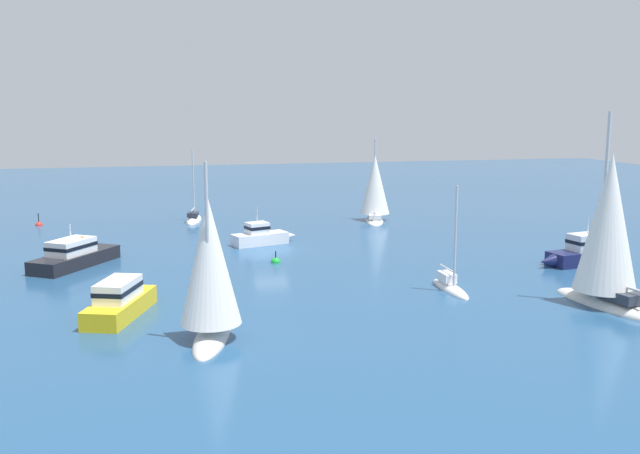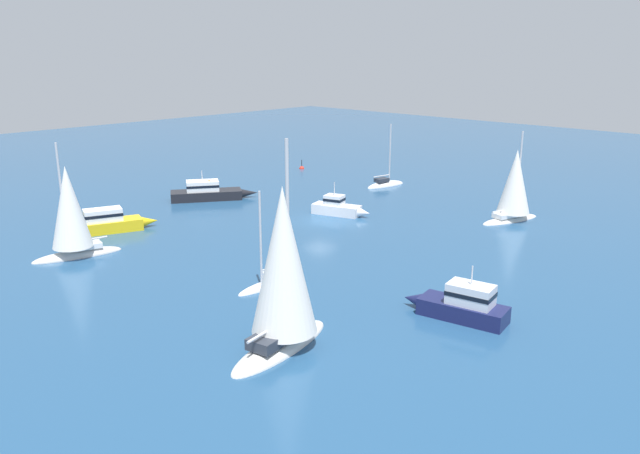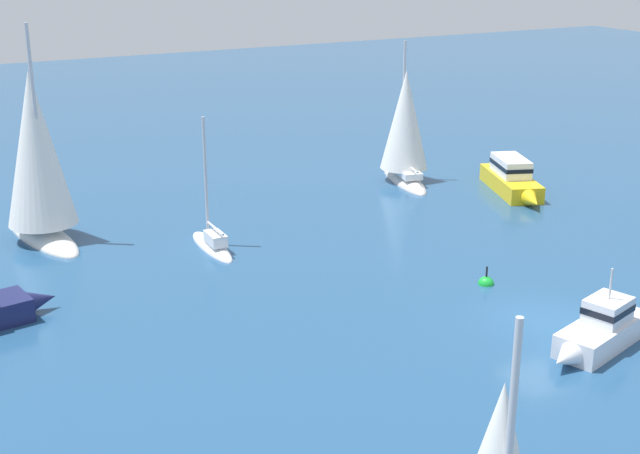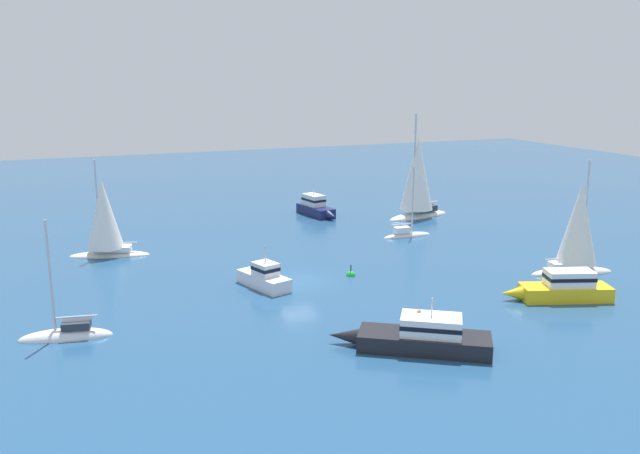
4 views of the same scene
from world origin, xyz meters
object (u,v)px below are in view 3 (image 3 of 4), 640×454
object	(u,v)px
sailboat_1	(405,131)
yacht	(37,164)
launch	(512,179)
launch_1	(600,330)
ketch	(212,245)
mooring_buoy	(486,284)

from	to	relation	value
sailboat_1	yacht	xyz separation A→B (m)	(-21.07, -0.75, 0.70)
sailboat_1	launch	bearing A→B (deg)	-126.17
launch	yacht	bearing A→B (deg)	-79.59
sailboat_1	launch	size ratio (longest dim) A/B	1.24
launch_1	ketch	bearing A→B (deg)	-79.59
ketch	yacht	world-z (taller)	yacht
sailboat_1	ketch	bearing A→B (deg)	124.97
sailboat_1	launch	xyz separation A→B (m)	(4.18, -4.88, -2.24)
launch	ketch	bearing A→B (deg)	-67.75
sailboat_1	yacht	size ratio (longest dim) A/B	0.80
yacht	launch_1	size ratio (longest dim) A/B	1.99
ketch	launch_1	size ratio (longest dim) A/B	1.20
sailboat_1	launch_1	distance (m)	22.65
sailboat_1	launch_1	bearing A→B (deg)	178.67
launch	launch_1	xyz separation A→B (m)	(-9.85, -16.92, -0.12)
yacht	mooring_buoy	bearing A→B (deg)	36.09
ketch	mooring_buoy	distance (m)	12.89
yacht	mooring_buoy	xyz separation A→B (m)	(15.46, -14.45, -3.73)
sailboat_1	launch_1	size ratio (longest dim) A/B	1.60
sailboat_1	yacht	world-z (taller)	yacht
ketch	mooring_buoy	xyz separation A→B (m)	(8.72, -9.50, -0.17)
mooring_buoy	yacht	bearing A→B (deg)	136.94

